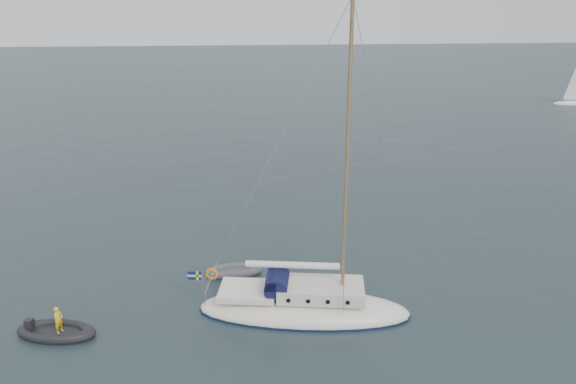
{
  "coord_description": "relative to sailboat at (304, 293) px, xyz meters",
  "views": [
    {
      "loc": [
        -3.56,
        -23.98,
        13.81
      ],
      "look_at": [
        -1.34,
        0.0,
        5.4
      ],
      "focal_mm": 35.0,
      "sensor_mm": 36.0,
      "label": 1
    }
  ],
  "objects": [
    {
      "name": "ground",
      "position": [
        0.75,
        1.62,
        -1.1
      ],
      "size": [
        300.0,
        300.0,
        0.0
      ],
      "primitive_type": "plane",
      "color": "black",
      "rests_on": "ground"
    },
    {
      "name": "sailboat",
      "position": [
        0.0,
        0.0,
        0.0
      ],
      "size": [
        10.19,
        3.05,
        14.51
      ],
      "rotation": [
        0.0,
        0.0,
        -0.16
      ],
      "color": "white",
      "rests_on": "ground"
    },
    {
      "name": "dinghy",
      "position": [
        -3.19,
        4.21,
        -0.91
      ],
      "size": [
        2.97,
        1.34,
        0.43
      ],
      "rotation": [
        0.0,
        0.0,
        0.09
      ],
      "color": "#4B4B51",
      "rests_on": "ground"
    },
    {
      "name": "rib",
      "position": [
        -10.84,
        -0.74,
        -0.88
      ],
      "size": [
        3.53,
        1.6,
        1.4
      ],
      "rotation": [
        0.0,
        0.0,
        -0.21
      ],
      "color": "black",
      "rests_on": "ground"
    },
    {
      "name": "distant_yacht_b",
      "position": [
        42.57,
        49.34,
        1.93
      ],
      "size": [
        5.35,
        2.85,
        7.09
      ],
      "rotation": [
        0.0,
        0.0,
        -0.14
      ],
      "color": "silver",
      "rests_on": "ground"
    }
  ]
}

